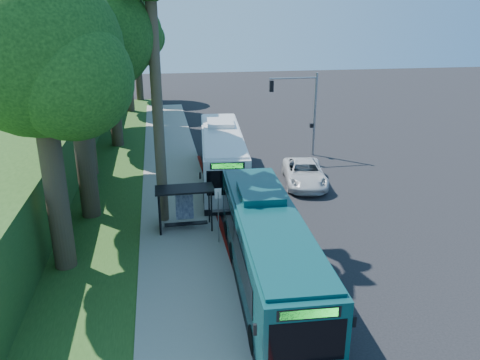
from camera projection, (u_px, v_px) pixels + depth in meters
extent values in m
plane|color=black|center=(291.00, 202.00, 30.41)|extent=(140.00, 140.00, 0.00)
cube|color=gray|center=(178.00, 209.00, 29.19)|extent=(4.50, 70.00, 0.12)
cube|color=maroon|center=(224.00, 234.00, 25.86)|extent=(0.25, 30.00, 0.13)
cube|color=#234719|center=(93.00, 187.00, 32.89)|extent=(8.00, 70.00, 0.06)
cube|color=black|center=(184.00, 189.00, 25.63)|extent=(3.20, 1.50, 0.10)
cube|color=black|center=(159.00, 213.00, 25.83)|extent=(0.06, 1.30, 2.20)
cube|color=navy|center=(185.00, 205.00, 26.70)|extent=(1.00, 0.12, 1.70)
cube|color=black|center=(186.00, 224.00, 26.23)|extent=(2.40, 0.40, 0.06)
cube|color=black|center=(160.00, 208.00, 26.40)|extent=(0.08, 0.08, 2.40)
cube|color=black|center=(209.00, 205.00, 26.86)|extent=(0.08, 0.08, 2.40)
cube|color=black|center=(160.00, 217.00, 25.29)|extent=(0.08, 0.08, 2.40)
cube|color=black|center=(212.00, 213.00, 25.75)|extent=(0.08, 0.08, 2.40)
cylinder|color=gray|center=(218.00, 218.00, 24.38)|extent=(0.06, 0.06, 3.00)
cube|color=white|center=(218.00, 194.00, 23.91)|extent=(0.35, 0.04, 0.55)
cylinder|color=gray|center=(315.00, 115.00, 39.28)|extent=(0.20, 0.20, 7.00)
cylinder|color=gray|center=(293.00, 78.00, 37.90)|extent=(4.00, 0.14, 0.14)
cube|color=black|center=(271.00, 86.00, 37.81)|extent=(0.30, 0.30, 0.90)
cube|color=black|center=(311.00, 126.00, 39.54)|extent=(0.25, 0.25, 0.35)
cylinder|color=#4C3F2D|center=(158.00, 112.00, 25.47)|extent=(0.60, 0.60, 13.00)
cylinder|color=#382B1E|center=(82.00, 131.00, 26.58)|extent=(1.10, 1.10, 10.50)
sphere|color=#11360E|center=(68.00, 11.00, 24.39)|extent=(8.00, 8.00, 8.00)
sphere|color=#11360E|center=(100.00, 36.00, 23.95)|extent=(5.60, 5.60, 5.60)
sphere|color=#11360E|center=(48.00, 28.00, 25.76)|extent=(5.20, 5.20, 5.20)
cylinder|color=#382B1E|center=(82.00, 96.00, 33.59)|extent=(1.18, 1.18, 11.90)
sphere|color=#11360E|center=(100.00, 8.00, 30.51)|extent=(7.00, 7.00, 7.00)
sphere|color=#11360E|center=(49.00, 3.00, 32.79)|extent=(6.50, 6.50, 6.50)
cylinder|color=#382B1E|center=(113.00, 93.00, 41.60)|extent=(1.06, 1.06, 9.80)
sphere|color=#11360E|center=(107.00, 21.00, 39.56)|extent=(8.40, 8.40, 8.40)
sphere|color=#11360E|center=(127.00, 36.00, 39.05)|extent=(5.88, 5.88, 5.88)
sphere|color=#11360E|center=(92.00, 31.00, 40.97)|extent=(5.46, 5.46, 5.46)
cylinder|color=#382B1E|center=(99.00, 74.00, 48.45)|extent=(1.14, 1.14, 11.20)
sphere|color=#11360E|center=(92.00, 3.00, 46.12)|extent=(9.60, 9.60, 9.60)
sphere|color=#11360E|center=(112.00, 17.00, 45.53)|extent=(6.72, 6.72, 6.72)
sphere|color=#11360E|center=(78.00, 13.00, 47.72)|extent=(6.24, 6.24, 6.24)
cylinder|color=#382B1E|center=(128.00, 74.00, 56.62)|extent=(1.02, 1.02, 9.10)
sphere|color=#11360E|center=(124.00, 26.00, 54.73)|extent=(8.00, 8.00, 8.00)
sphere|color=#11360E|center=(138.00, 35.00, 54.24)|extent=(5.60, 5.60, 5.60)
sphere|color=#11360E|center=(113.00, 32.00, 56.06)|extent=(5.20, 5.20, 5.20)
cylinder|color=#382B1E|center=(138.00, 70.00, 64.32)|extent=(0.98, 0.98, 8.40)
sphere|color=#11360E|center=(135.00, 30.00, 62.57)|extent=(7.00, 7.00, 7.00)
sphere|color=#11360E|center=(146.00, 38.00, 62.16)|extent=(4.90, 4.90, 4.90)
sphere|color=#11360E|center=(127.00, 35.00, 63.75)|extent=(4.55, 4.55, 4.55)
cylinder|color=#382B1E|center=(54.00, 178.00, 21.17)|extent=(1.02, 1.02, 9.10)
sphere|color=#11360E|center=(36.00, 51.00, 19.28)|extent=(7.20, 7.20, 7.20)
sphere|color=#11360E|center=(71.00, 79.00, 18.87)|extent=(5.04, 5.04, 5.04)
sphere|color=#11360E|center=(15.00, 67.00, 20.50)|extent=(4.68, 4.68, 4.68)
cube|color=silver|center=(222.00, 155.00, 33.71)|extent=(3.98, 13.41, 3.14)
cube|color=black|center=(222.00, 176.00, 34.26)|extent=(4.02, 13.47, 0.39)
cube|color=black|center=(222.00, 149.00, 34.12)|extent=(3.79, 10.52, 1.21)
cube|color=black|center=(228.00, 182.00, 27.49)|extent=(2.47, 0.35, 1.54)
cube|color=black|center=(218.00, 129.00, 39.73)|extent=(2.25, 0.33, 1.10)
cube|color=#19E533|center=(227.00, 166.00, 27.12)|extent=(1.83, 0.27, 0.31)
cube|color=silver|center=(222.00, 133.00, 33.16)|extent=(3.70, 12.73, 0.13)
cube|color=silver|center=(220.00, 123.00, 35.16)|extent=(2.20, 2.92, 0.39)
cylinder|color=black|center=(206.00, 195.00, 30.12)|extent=(0.43, 1.13, 1.10)
cylinder|color=black|center=(245.00, 194.00, 30.32)|extent=(0.43, 1.13, 1.10)
cylinder|color=black|center=(204.00, 154.00, 38.79)|extent=(0.43, 1.13, 1.10)
cylinder|color=black|center=(235.00, 153.00, 38.99)|extent=(0.43, 1.13, 1.10)
cube|color=#0A393B|center=(268.00, 249.00, 20.37)|extent=(3.37, 13.08, 3.08)
cube|color=black|center=(267.00, 281.00, 20.91)|extent=(3.40, 13.14, 0.38)
cube|color=black|center=(266.00, 237.00, 20.77)|extent=(3.30, 10.23, 1.19)
cube|color=black|center=(307.00, 341.00, 14.29)|extent=(2.43, 0.24, 1.51)
cube|color=black|center=(247.00, 189.00, 26.25)|extent=(2.21, 0.23, 1.08)
cube|color=#19E533|center=(309.00, 313.00, 13.93)|extent=(1.79, 0.19, 0.30)
cube|color=#0A393B|center=(269.00, 216.00, 19.83)|extent=(3.12, 12.42, 0.13)
cube|color=#0A393B|center=(260.00, 193.00, 21.78)|extent=(2.05, 2.79, 0.38)
cylinder|color=black|center=(255.00, 340.00, 16.81)|extent=(0.37, 1.09, 1.08)
cylinder|color=black|center=(322.00, 334.00, 17.11)|extent=(0.37, 1.09, 1.08)
cylinder|color=black|center=(228.00, 230.00, 25.28)|extent=(0.37, 1.09, 1.08)
cylinder|color=black|center=(274.00, 227.00, 25.58)|extent=(0.37, 1.09, 1.08)
imported|color=silver|center=(304.00, 173.00, 33.30)|extent=(3.77, 6.38, 1.66)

